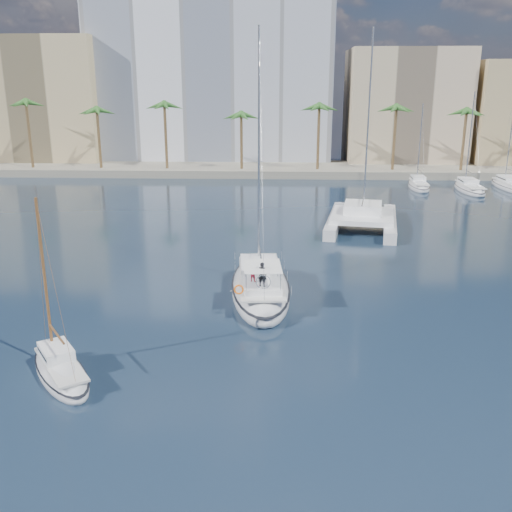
{
  "coord_description": "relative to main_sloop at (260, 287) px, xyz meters",
  "views": [
    {
      "loc": [
        0.3,
        -34.28,
        14.19
      ],
      "look_at": [
        -1.22,
        1.5,
        3.37
      ],
      "focal_mm": 40.0,
      "sensor_mm": 36.0,
      "label": 1
    }
  ],
  "objects": [
    {
      "name": "palm_centre",
      "position": [
        1.0,
        53.69,
        9.72
      ],
      "size": [
        3.6,
        3.6,
        12.3
      ],
      "color": "brown",
      "rests_on": "ground"
    },
    {
      "name": "moored_yacht_b",
      "position": [
        27.5,
        41.69,
        -0.56
      ],
      "size": [
        3.32,
        10.83,
        13.72
      ],
      "primitive_type": null,
      "rotation": [
        0.0,
        0.0,
        -0.02
      ],
      "color": "silver",
      "rests_on": "ground"
    },
    {
      "name": "small_sloop",
      "position": [
        -9.64,
        -12.23,
        -0.18
      ],
      "size": [
        5.52,
        6.61,
        9.53
      ],
      "rotation": [
        0.0,
        0.0,
        0.62
      ],
      "color": "silver",
      "rests_on": "ground"
    },
    {
      "name": "building_beige",
      "position": [
        23.0,
        66.69,
        9.44
      ],
      "size": [
        20.0,
        14.0,
        20.0
      ],
      "primitive_type": "cube",
      "color": "tan",
      "rests_on": "ground"
    },
    {
      "name": "palm_left",
      "position": [
        -33.0,
        53.69,
        9.72
      ],
      "size": [
        3.6,
        3.6,
        12.3
      ],
      "color": "brown",
      "rests_on": "ground"
    },
    {
      "name": "quay",
      "position": [
        1.0,
        57.69,
        0.04
      ],
      "size": [
        120.0,
        14.0,
        1.2
      ],
      "primitive_type": "cube",
      "color": "gray",
      "rests_on": "ground"
    },
    {
      "name": "building_tan_left",
      "position": [
        -41.0,
        65.69,
        10.44
      ],
      "size": [
        22.0,
        14.0,
        22.0
      ],
      "primitive_type": "cube",
      "color": "tan",
      "rests_on": "ground"
    },
    {
      "name": "ground",
      "position": [
        1.0,
        -3.31,
        -0.56
      ],
      "size": [
        160.0,
        160.0,
        0.0
      ],
      "primitive_type": "plane",
      "color": "black",
      "rests_on": "ground"
    },
    {
      "name": "main_sloop",
      "position": [
        0.0,
        0.0,
        0.0
      ],
      "size": [
        5.05,
        12.99,
        18.85
      ],
      "rotation": [
        0.0,
        0.0,
        0.08
      ],
      "color": "silver",
      "rests_on": "ground"
    },
    {
      "name": "moored_yacht_a",
      "position": [
        21.0,
        43.69,
        -0.56
      ],
      "size": [
        3.37,
        9.52,
        11.9
      ],
      "primitive_type": null,
      "rotation": [
        0.0,
        0.0,
        -0.07
      ],
      "color": "silver",
      "rests_on": "ground"
    },
    {
      "name": "building_modern",
      "position": [
        -11.0,
        69.69,
        13.44
      ],
      "size": [
        42.0,
        16.0,
        28.0
      ],
      "primitive_type": "cube",
      "color": "white",
      "rests_on": "ground"
    },
    {
      "name": "catamaran",
      "position": [
        9.82,
        20.14,
        0.63
      ],
      "size": [
        9.01,
        14.52,
        19.57
      ],
      "rotation": [
        0.0,
        0.0,
        -0.17
      ],
      "color": "silver",
      "rests_on": "ground"
    },
    {
      "name": "palm_right",
      "position": [
        35.0,
        53.69,
        9.72
      ],
      "size": [
        3.6,
        3.6,
        12.3
      ],
      "color": "brown",
      "rests_on": "ground"
    },
    {
      "name": "seagull",
      "position": [
        -1.51,
        -0.72,
        -0.04
      ],
      "size": [
        1.1,
        0.47,
        0.2
      ],
      "color": "silver",
      "rests_on": "ground"
    },
    {
      "name": "moored_yacht_c",
      "position": [
        34.0,
        43.69,
        -0.56
      ],
      "size": [
        3.98,
        12.33,
        15.54
      ],
      "primitive_type": null,
      "rotation": [
        0.0,
        0.0,
        0.03
      ],
      "color": "silver",
      "rests_on": "ground"
    }
  ]
}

